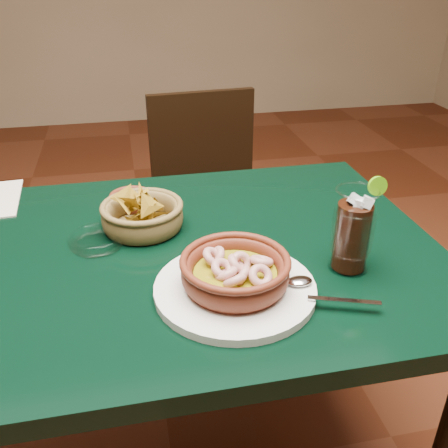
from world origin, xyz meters
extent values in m
cube|color=black|center=(0.00, 0.00, 0.73)|extent=(1.20, 0.80, 0.04)
cylinder|color=black|center=(0.54, 0.34, 0.35)|extent=(0.06, 0.06, 0.71)
cube|color=black|center=(0.25, 0.64, 0.43)|extent=(0.44, 0.44, 0.04)
cylinder|color=black|center=(0.09, 0.45, 0.22)|extent=(0.03, 0.03, 0.43)
cylinder|color=black|center=(0.44, 0.48, 0.22)|extent=(0.03, 0.03, 0.43)
cylinder|color=black|center=(0.06, 0.80, 0.22)|extent=(0.03, 0.03, 0.43)
cylinder|color=black|center=(0.41, 0.83, 0.22)|extent=(0.03, 0.03, 0.43)
cube|color=black|center=(0.23, 0.82, 0.67)|extent=(0.39, 0.06, 0.42)
cylinder|color=silver|center=(0.13, -0.17, 0.76)|extent=(0.30, 0.30, 0.02)
cylinder|color=#541F12|center=(0.13, -0.17, 0.77)|extent=(0.18, 0.18, 0.01)
torus|color=#541F12|center=(0.13, -0.17, 0.79)|extent=(0.22, 0.22, 0.04)
torus|color=#541F12|center=(0.13, -0.17, 0.82)|extent=(0.20, 0.20, 0.01)
cylinder|color=#746B0D|center=(0.13, -0.17, 0.79)|extent=(0.15, 0.15, 0.01)
torus|color=tan|center=(0.18, -0.16, 0.80)|extent=(0.06, 0.06, 0.04)
torus|color=tan|center=(0.14, -0.16, 0.80)|extent=(0.06, 0.05, 0.05)
torus|color=tan|center=(0.13, -0.16, 0.80)|extent=(0.05, 0.06, 0.06)
torus|color=tan|center=(0.10, -0.13, 0.80)|extent=(0.04, 0.04, 0.05)
torus|color=tan|center=(0.10, -0.14, 0.81)|extent=(0.05, 0.06, 0.05)
torus|color=tan|center=(0.11, -0.18, 0.81)|extent=(0.05, 0.05, 0.05)
torus|color=tan|center=(0.11, -0.18, 0.80)|extent=(0.06, 0.06, 0.04)
torus|color=tan|center=(0.12, -0.21, 0.80)|extent=(0.06, 0.06, 0.05)
torus|color=tan|center=(0.13, -0.20, 0.80)|extent=(0.05, 0.05, 0.06)
torus|color=tan|center=(0.17, -0.21, 0.81)|extent=(0.05, 0.05, 0.04)
cube|color=silver|center=(0.30, -0.26, 0.77)|extent=(0.12, 0.05, 0.00)
ellipsoid|color=silver|center=(0.25, -0.20, 0.77)|extent=(0.05, 0.03, 0.01)
cylinder|color=brown|center=(-0.02, 0.11, 0.75)|extent=(0.16, 0.16, 0.01)
torus|color=brown|center=(-0.02, 0.11, 0.78)|extent=(0.22, 0.22, 0.06)
torus|color=brown|center=(-0.02, 0.11, 0.81)|extent=(0.19, 0.19, 0.01)
cone|color=olive|center=(-0.01, 0.10, 0.82)|extent=(0.06, 0.08, 0.07)
cone|color=olive|center=(-0.03, 0.11, 0.81)|extent=(0.08, 0.06, 0.07)
cone|color=olive|center=(0.00, 0.13, 0.79)|extent=(0.08, 0.05, 0.07)
cone|color=olive|center=(-0.01, 0.08, 0.82)|extent=(0.09, 0.04, 0.08)
cone|color=olive|center=(-0.04, 0.07, 0.78)|extent=(0.07, 0.08, 0.05)
cone|color=olive|center=(-0.03, 0.14, 0.81)|extent=(0.04, 0.08, 0.09)
cone|color=olive|center=(-0.03, 0.09, 0.78)|extent=(0.09, 0.07, 0.07)
cone|color=olive|center=(-0.04, 0.08, 0.83)|extent=(0.07, 0.07, 0.08)
cone|color=olive|center=(-0.06, 0.14, 0.82)|extent=(0.09, 0.04, 0.09)
cone|color=olive|center=(-0.01, 0.11, 0.82)|extent=(0.04, 0.08, 0.08)
cone|color=olive|center=(-0.02, 0.09, 0.80)|extent=(0.08, 0.08, 0.06)
cone|color=olive|center=(-0.02, 0.11, 0.81)|extent=(0.04, 0.09, 0.08)
cone|color=olive|center=(-0.02, 0.13, 0.82)|extent=(0.05, 0.09, 0.09)
cone|color=olive|center=(0.01, 0.11, 0.78)|extent=(0.08, 0.05, 0.07)
cone|color=olive|center=(-0.04, 0.09, 0.82)|extent=(0.08, 0.07, 0.06)
cone|color=olive|center=(-0.02, 0.12, 0.83)|extent=(0.08, 0.09, 0.05)
cone|color=olive|center=(-0.01, 0.09, 0.79)|extent=(0.08, 0.08, 0.06)
cone|color=olive|center=(-0.06, 0.07, 0.82)|extent=(0.05, 0.08, 0.07)
cylinder|color=#541F12|center=(-0.04, 0.22, 0.75)|extent=(0.09, 0.09, 0.01)
torus|color=#541F12|center=(-0.04, 0.22, 0.77)|extent=(0.13, 0.13, 0.04)
cylinder|color=#284A14|center=(-0.04, 0.22, 0.78)|extent=(0.08, 0.08, 0.01)
sphere|color=#284A14|center=(-0.06, 0.23, 0.78)|extent=(0.02, 0.02, 0.02)
sphere|color=#284A14|center=(-0.05, 0.20, 0.78)|extent=(0.02, 0.02, 0.02)
sphere|color=#284A14|center=(-0.03, 0.21, 0.78)|extent=(0.02, 0.02, 0.02)
sphere|color=#284A14|center=(-0.03, 0.23, 0.78)|extent=(0.02, 0.02, 0.02)
sphere|color=#284A14|center=(-0.04, 0.21, 0.78)|extent=(0.02, 0.02, 0.02)
cylinder|color=white|center=(0.37, -0.14, 0.75)|extent=(0.08, 0.08, 0.01)
torus|color=white|center=(0.37, -0.14, 0.84)|extent=(0.17, 0.17, 0.09)
cylinder|color=black|center=(0.37, -0.14, 0.82)|extent=(0.07, 0.07, 0.14)
cube|color=silver|center=(0.37, -0.13, 0.86)|extent=(0.02, 0.02, 0.02)
cube|color=silver|center=(0.37, -0.14, 0.89)|extent=(0.03, 0.03, 0.03)
cube|color=silver|center=(0.37, -0.15, 0.89)|extent=(0.03, 0.03, 0.02)
cube|color=silver|center=(0.38, -0.15, 0.90)|extent=(0.03, 0.03, 0.03)
cube|color=silver|center=(0.36, -0.14, 0.90)|extent=(0.03, 0.03, 0.03)
torus|color=white|center=(0.37, -0.14, 0.92)|extent=(0.08, 0.08, 0.00)
cylinder|color=#53A20D|center=(0.40, -0.14, 0.92)|extent=(0.04, 0.01, 0.04)
cylinder|color=white|center=(-0.12, 0.05, 0.75)|extent=(0.11, 0.11, 0.01)
torus|color=white|center=(-0.12, 0.05, 0.77)|extent=(0.13, 0.13, 0.03)
camera|label=1|loc=(-0.04, -0.90, 1.30)|focal=40.00mm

